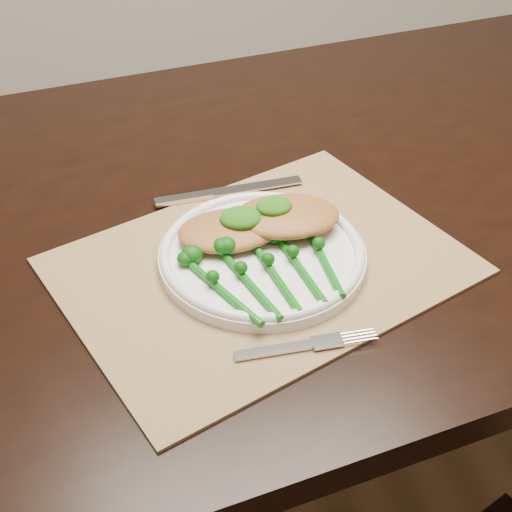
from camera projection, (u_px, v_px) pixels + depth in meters
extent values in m
cube|color=black|center=(293.00, 197.00, 1.04)|extent=(1.72, 1.15, 0.04)
cube|color=#91714A|center=(261.00, 266.00, 0.88)|extent=(0.57, 0.50, 0.00)
cylinder|color=white|center=(262.00, 256.00, 0.88)|extent=(0.26, 0.26, 0.02)
torus|color=white|center=(262.00, 251.00, 0.87)|extent=(0.25, 0.25, 0.01)
cube|color=silver|center=(185.00, 198.00, 0.98)|extent=(0.09, 0.02, 0.01)
cube|color=silver|center=(257.00, 186.00, 1.01)|extent=(0.13, 0.03, 0.00)
cube|color=silver|center=(275.00, 350.00, 0.76)|extent=(0.09, 0.01, 0.00)
ellipsoid|color=#A96831|center=(229.00, 230.00, 0.89)|extent=(0.13, 0.09, 0.03)
ellipsoid|color=#A96831|center=(286.00, 216.00, 0.90)|extent=(0.14, 0.11, 0.03)
ellipsoid|color=#174B0A|center=(241.00, 218.00, 0.88)|extent=(0.05, 0.05, 0.02)
ellipsoid|color=#174B0A|center=(274.00, 206.00, 0.89)|extent=(0.05, 0.04, 0.02)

